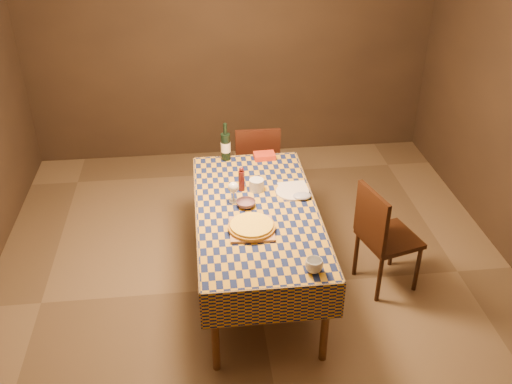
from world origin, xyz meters
TOP-DOWN VIEW (x-y plane):
  - room at (0.00, 0.00)m, footprint 5.00×5.10m
  - dining_table at (0.00, 0.00)m, footprint 0.94×1.84m
  - cutting_board at (-0.07, -0.27)m, footprint 0.33×0.33m
  - pizza at (-0.07, -0.27)m, footprint 0.41×0.41m
  - pepper_mill at (-0.09, 0.31)m, footprint 0.06×0.06m
  - bowl at (-0.08, 0.06)m, footprint 0.18×0.18m
  - wine_glass at (-0.17, 0.14)m, footprint 0.10×0.10m
  - wine_bottle at (-0.18, 0.86)m, footprint 0.10×0.10m
  - deli_tub at (0.03, 0.29)m, footprint 0.13×0.13m
  - takeout_container at (0.17, 0.83)m, footprint 0.19×0.14m
  - white_plate at (0.32, 0.22)m, footprint 0.34×0.34m
  - tumbler at (0.29, -0.78)m, footprint 0.14×0.14m
  - flour_patch at (0.33, 0.31)m, footprint 0.24×0.19m
  - flour_bag at (0.38, 0.13)m, footprint 0.17×0.15m
  - chair_far at (0.14, 1.21)m, footprint 0.42×0.43m
  - chair_right at (0.99, -0.08)m, footprint 0.52×0.52m

SIDE VIEW (x-z plane):
  - chair_far at x=0.14m, z-range 0.06..0.99m
  - chair_right at x=0.99m, z-range 0.06..0.99m
  - dining_table at x=0.00m, z-range 0.31..1.08m
  - flour_patch at x=0.33m, z-range 0.77..0.77m
  - white_plate at x=0.32m, z-range 0.77..0.79m
  - cutting_board at x=-0.07m, z-range 0.77..0.79m
  - flour_bag at x=0.38m, z-range 0.77..0.81m
  - takeout_container at x=0.17m, z-range 0.77..0.82m
  - bowl at x=-0.08m, z-range 0.77..0.82m
  - pizza at x=-0.07m, z-range 0.79..0.82m
  - tumbler at x=0.29m, z-range 0.77..0.86m
  - deli_tub at x=0.03m, z-range 0.77..0.87m
  - pepper_mill at x=-0.09m, z-range 0.76..0.97m
  - wine_glass at x=-0.17m, z-range 0.81..0.98m
  - wine_bottle at x=-0.18m, z-range 0.73..1.07m
  - room at x=0.00m, z-range 0.00..2.70m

